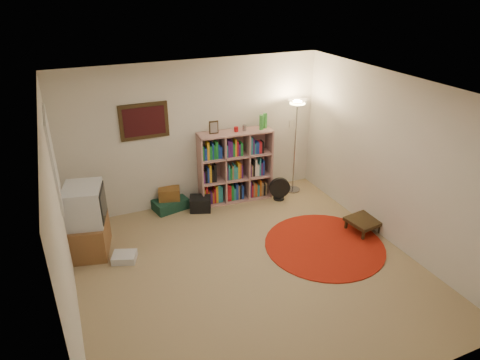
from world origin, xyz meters
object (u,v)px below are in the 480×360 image
object	(u,v)px
bookshelf	(234,168)
floor_fan	(279,189)
suitcase	(170,204)
side_table	(364,221)
tv_stand	(87,221)
floor_lamp	(297,116)

from	to	relation	value
bookshelf	floor_fan	xyz separation A→B (m)	(0.73, -0.35, -0.41)
suitcase	floor_fan	bearing A→B (deg)	-25.65
floor_fan	side_table	size ratio (longest dim) A/B	0.82
floor_fan	suitcase	size ratio (longest dim) A/B	0.68
tv_stand	floor_fan	bearing A→B (deg)	18.21
floor_lamp	side_table	xyz separation A→B (m)	(0.31, -1.70, -1.28)
side_table	tv_stand	bearing A→B (deg)	163.94
bookshelf	tv_stand	world-z (taller)	bookshelf
floor_fan	side_table	distance (m)	1.64
bookshelf	suitcase	xyz separation A→B (m)	(-1.17, 0.10, -0.53)
bookshelf	floor_fan	distance (m)	0.91
bookshelf	suitcase	world-z (taller)	bookshelf
floor_fan	tv_stand	world-z (taller)	tv_stand
floor_lamp	side_table	bearing A→B (deg)	-79.75
floor_fan	side_table	xyz separation A→B (m)	(0.72, -1.47, -0.04)
floor_lamp	floor_fan	world-z (taller)	floor_lamp
bookshelf	side_table	distance (m)	2.37
floor_lamp	side_table	size ratio (longest dim) A/B	3.35
floor_fan	suitcase	world-z (taller)	floor_fan
tv_stand	side_table	size ratio (longest dim) A/B	2.02
floor_fan	suitcase	xyz separation A→B (m)	(-1.90, 0.45, -0.12)
floor_lamp	tv_stand	world-z (taller)	floor_lamp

